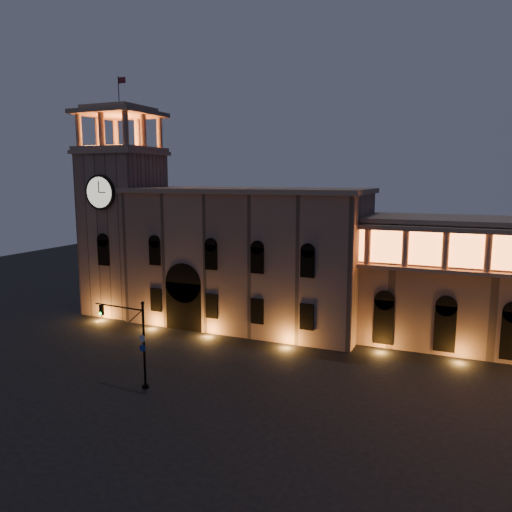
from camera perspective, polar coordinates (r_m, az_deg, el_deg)
name	(u,v)px	position (r m, az deg, el deg)	size (l,w,h in m)	color
ground	(168,390)	(47.15, -10.05, -14.81)	(160.00, 160.00, 0.00)	black
government_building	(246,257)	(64.26, -1.10, -0.12)	(30.80, 12.80, 17.60)	#8E6C5D
clock_tower	(124,224)	(72.52, -14.85, 3.59)	(9.80, 9.80, 32.40)	#8E6C5D
traffic_light	(135,341)	(47.01, -13.63, -9.47)	(5.88, 0.81, 8.07)	black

